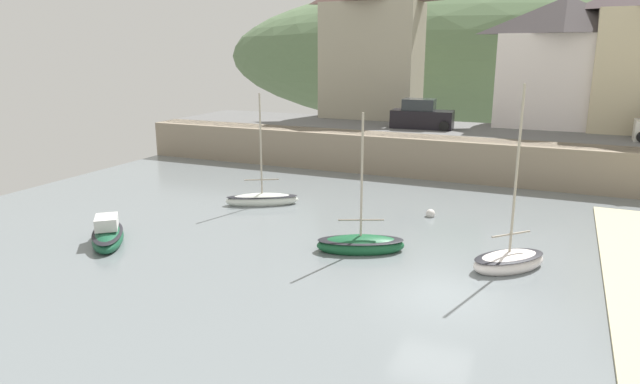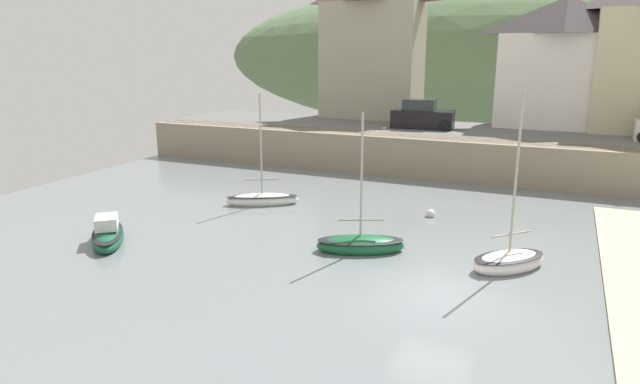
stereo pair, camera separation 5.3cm
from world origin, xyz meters
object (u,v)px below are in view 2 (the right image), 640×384
object	(u,v)px
waterfront_building_left	(373,43)
dinghy_open_wooden	(360,244)
mooring_buoy	(431,214)
waterfront_building_centre	(562,62)
sailboat_nearest_shore	(108,235)
sailboat_blue_trim	(509,261)
fishing_boat_green	(262,199)
parked_car_near_slipway	(422,116)

from	to	relation	value
waterfront_building_left	dinghy_open_wooden	world-z (taller)	waterfront_building_left
waterfront_building_left	mooring_buoy	world-z (taller)	waterfront_building_left
dinghy_open_wooden	waterfront_building_centre	bearing A→B (deg)	50.44
sailboat_nearest_shore	sailboat_blue_trim	distance (m)	15.60
fishing_boat_green	parked_car_near_slipway	world-z (taller)	fishing_boat_green
sailboat_blue_trim	mooring_buoy	xyz separation A→B (m)	(-3.99, 5.23, -0.17)
waterfront_building_centre	dinghy_open_wooden	xyz separation A→B (m)	(-6.21, -22.38, -6.49)
sailboat_blue_trim	parked_car_near_slipway	world-z (taller)	sailboat_blue_trim
waterfront_building_centre	sailboat_nearest_shore	bearing A→B (deg)	-121.92
sailboat_blue_trim	mooring_buoy	distance (m)	6.58
fishing_boat_green	mooring_buoy	xyz separation A→B (m)	(8.26, 1.32, -0.15)
waterfront_building_centre	fishing_boat_green	world-z (taller)	waterfront_building_centre
sailboat_nearest_shore	sailboat_blue_trim	xyz separation A→B (m)	(15.18, 3.60, -0.01)
sailboat_nearest_shore	dinghy_open_wooden	world-z (taller)	dinghy_open_wooden
dinghy_open_wooden	fishing_boat_green	distance (m)	8.04
waterfront_building_centre	parked_car_near_slipway	size ratio (longest dim) A/B	2.03
sailboat_nearest_shore	dinghy_open_wooden	size ratio (longest dim) A/B	0.61
dinghy_open_wooden	parked_car_near_slipway	distance (m)	18.23
waterfront_building_centre	parked_car_near_slipway	bearing A→B (deg)	-151.44
sailboat_blue_trim	fishing_boat_green	bearing A→B (deg)	115.48
fishing_boat_green	parked_car_near_slipway	distance (m)	14.66
waterfront_building_left	parked_car_near_slipway	distance (m)	8.32
sailboat_nearest_shore	parked_car_near_slipway	size ratio (longest dim) A/B	0.81
sailboat_nearest_shore	mooring_buoy	distance (m)	14.25
dinghy_open_wooden	sailboat_blue_trim	bearing A→B (deg)	-19.82
sailboat_blue_trim	parked_car_near_slipway	xyz separation A→B (m)	(-7.52, 17.47, 2.90)
sailboat_nearest_shore	dinghy_open_wooden	distance (m)	10.23
mooring_buoy	sailboat_nearest_shore	bearing A→B (deg)	-141.72
waterfront_building_centre	dinghy_open_wooden	distance (m)	24.11
waterfront_building_centre	parked_car_near_slipway	xyz separation A→B (m)	(-8.27, -4.50, -3.56)
waterfront_building_left	parked_car_near_slipway	world-z (taller)	waterfront_building_left
waterfront_building_left	dinghy_open_wooden	size ratio (longest dim) A/B	1.98
waterfront_building_centre	fishing_boat_green	size ratio (longest dim) A/B	1.49
fishing_boat_green	waterfront_building_centre	bearing A→B (deg)	24.68
parked_car_near_slipway	fishing_boat_green	bearing A→B (deg)	-113.70
fishing_boat_green	waterfront_building_left	bearing A→B (deg)	61.59
dinghy_open_wooden	mooring_buoy	bearing A→B (deg)	51.31
dinghy_open_wooden	parked_car_near_slipway	bearing A→B (deg)	72.52
sailboat_nearest_shore	mooring_buoy	size ratio (longest dim) A/B	7.72
parked_car_near_slipway	mooring_buoy	bearing A→B (deg)	-78.40
waterfront_building_left	sailboat_nearest_shore	distance (m)	26.82
waterfront_building_centre	sailboat_blue_trim	bearing A→B (deg)	-91.95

